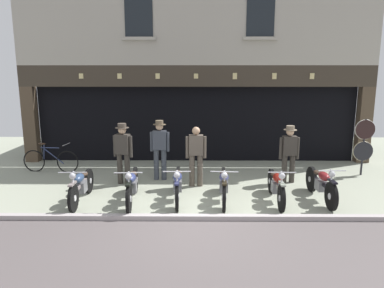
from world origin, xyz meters
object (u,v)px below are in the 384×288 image
object	(u,v)px
advert_board_near	(142,108)
assistant_far_right	(289,151)
motorcycle_far_left	(81,185)
motorcycle_center_right	(276,185)
shopkeeper_center	(160,147)
motorcycle_left	(132,185)
motorcycle_right	(321,183)
motorcycle_center	(224,184)
leaning_bicycle	(50,160)
motorcycle_center_left	(178,184)
tyre_sign_pole	(364,141)
salesman_left	(123,150)
salesman_right	(196,154)

from	to	relation	value
advert_board_near	assistant_far_right	bearing A→B (deg)	-30.55
motorcycle_far_left	motorcycle_center_right	size ratio (longest dim) A/B	1.01
shopkeeper_center	motorcycle_center_right	bearing A→B (deg)	150.66
motorcycle_left	shopkeeper_center	size ratio (longest dim) A/B	1.22
motorcycle_right	motorcycle_far_left	bearing A→B (deg)	0.26
motorcycle_center	leaning_bicycle	size ratio (longest dim) A/B	1.12
motorcycle_center_left	motorcycle_center	xyz separation A→B (m)	(1.11, -0.04, 0.00)
motorcycle_center_left	motorcycle_center_right	distance (m)	2.37
motorcycle_far_left	shopkeeper_center	world-z (taller)	shopkeeper_center
motorcycle_left	leaning_bicycle	xyz separation A→B (m)	(-3.02, 2.68, -0.06)
motorcycle_center_left	motorcycle_right	xyz separation A→B (m)	(3.48, 0.03, 0.00)
motorcycle_left	motorcycle_center	size ratio (longest dim) A/B	1.04
motorcycle_right	tyre_sign_pole	distance (m)	3.07
salesman_left	assistant_far_right	size ratio (longest dim) A/B	1.05
salesman_left	motorcycle_far_left	bearing A→B (deg)	75.93
shopkeeper_center	salesman_right	distance (m)	1.20
motorcycle_center_left	salesman_right	distance (m)	1.33
motorcycle_center_left	advert_board_near	size ratio (longest dim) A/B	2.22
motorcycle_right	advert_board_near	world-z (taller)	advert_board_near
motorcycle_far_left	shopkeeper_center	distance (m)	2.60
motorcycle_center_right	advert_board_near	world-z (taller)	advert_board_near
salesman_left	shopkeeper_center	xyz separation A→B (m)	(0.98, 0.42, 0.01)
motorcycle_right	leaning_bicycle	bearing A→B (deg)	-19.47
motorcycle_center_right	motorcycle_right	distance (m)	1.11
motorcycle_center	tyre_sign_pole	xyz separation A→B (m)	(4.37, 2.31, 0.62)
motorcycle_center	assistant_far_right	world-z (taller)	assistant_far_right
motorcycle_center_left	salesman_right	world-z (taller)	salesman_right
motorcycle_left	motorcycle_center_left	world-z (taller)	motorcycle_left
motorcycle_left	salesman_left	world-z (taller)	salesman_left
motorcycle_right	motorcycle_center_right	bearing A→B (deg)	4.50
motorcycle_right	salesman_left	world-z (taller)	salesman_left
motorcycle_center	advert_board_near	xyz separation A→B (m)	(-2.56, 4.19, 1.41)
assistant_far_right	tyre_sign_pole	size ratio (longest dim) A/B	0.95
motorcycle_far_left	salesman_right	xyz separation A→B (m)	(2.75, 1.27, 0.49)
salesman_left	shopkeeper_center	size ratio (longest dim) A/B	0.98
shopkeeper_center	tyre_sign_pole	bearing A→B (deg)	-172.70
salesman_left	leaning_bicycle	xyz separation A→B (m)	(-2.53, 1.20, -0.58)
motorcycle_center_right	leaning_bicycle	world-z (taller)	leaning_bicycle
motorcycle_right	shopkeeper_center	world-z (taller)	shopkeeper_center
motorcycle_center_right	motorcycle_far_left	bearing A→B (deg)	2.44
motorcycle_left	leaning_bicycle	bearing A→B (deg)	-45.23
motorcycle_left	tyre_sign_pole	size ratio (longest dim) A/B	1.23
motorcycle_center_left	leaning_bicycle	world-z (taller)	leaning_bicycle
motorcycle_center_right	shopkeeper_center	distance (m)	3.53
motorcycle_center_right	advert_board_near	size ratio (longest dim) A/B	2.07
tyre_sign_pole	motorcycle_center_left	bearing A→B (deg)	-157.50
motorcycle_left	salesman_right	world-z (taller)	salesman_right
motorcycle_left	salesman_left	size ratio (longest dim) A/B	1.24
motorcycle_center_right	salesman_right	xyz separation A→B (m)	(-1.92, 1.23, 0.49)
motorcycle_center_right	motorcycle_center	bearing A→B (deg)	0.10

